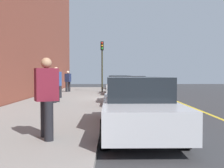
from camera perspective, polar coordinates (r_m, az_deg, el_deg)
The scene contains 13 objects.
ground_plane at distance 15.54m, azimuth 2.32°, elevation -3.75°, with size 56.00×56.00×0.00m, color #333335.
sidewalk at distance 15.73m, azimuth -9.80°, elevation -3.44°, with size 28.00×4.60×0.15m, color gray.
lane_stripe_centre at distance 16.02m, azimuth 13.85°, elevation -3.63°, with size 28.00×0.14×0.01m, color gold.
parked_car_black at distance 26.48m, azimuth 1.48°, elevation 0.30°, with size 4.58×1.91×1.51m.
parked_car_white at distance 19.61m, azimuth 1.74°, elevation -0.32°, with size 4.41×2.03×1.51m.
parked_car_maroon at distance 13.33m, azimuth 3.42°, elevation -1.45°, with size 4.64×1.92×1.51m.
parked_car_silver at distance 7.06m, azimuth 5.50°, elevation -4.61°, with size 4.72×1.93×1.51m.
pedestrian_blue_coat at distance 13.61m, azimuth -12.19°, elevation 0.09°, with size 0.59×0.54×1.81m.
pedestrian_navy_coat at distance 21.96m, azimuth -9.66°, elevation 0.74°, with size 0.54×0.55×1.74m.
pedestrian_burgundy_coat at distance 5.94m, azimuth -14.18°, elevation -2.50°, with size 0.56×0.57×1.81m.
pedestrian_brown_coat at distance 16.35m, azimuth -12.02°, elevation 0.41°, with size 0.53×0.59×1.81m.
traffic_light_pole at distance 21.44m, azimuth -2.18°, elevation 5.79°, with size 0.35×0.26×4.14m.
rolling_suitcase at distance 16.82m, azimuth -11.78°, elevation -1.83°, with size 0.34×0.22×0.94m.
Camera 1 is at (15.44, -0.74, 1.58)m, focal length 41.62 mm.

